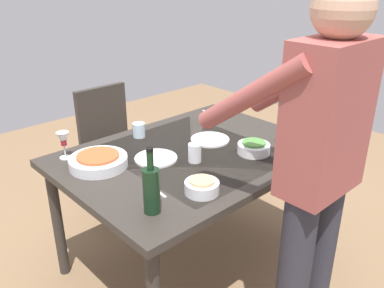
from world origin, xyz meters
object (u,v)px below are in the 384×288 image
object	(u,v)px
wine_bottle	(151,189)
water_cup_far_left	(139,130)
water_cup_near_right	(195,153)
dinner_plate_far	(210,140)
side_bowl_salad	(254,148)
wine_glass_left	(284,128)
dining_table	(192,164)
chair_near	(111,141)
serving_bowl_pasta	(98,161)
person_server	(316,169)
dinner_plate_near	(156,158)
wine_glass_right	(63,140)
water_cup_near_left	(291,127)
side_bowl_bread	(202,186)

from	to	relation	value
wine_bottle	water_cup_far_left	distance (m)	0.84
water_cup_near_right	water_cup_far_left	distance (m)	0.48
dinner_plate_far	side_bowl_salad	bearing A→B (deg)	99.98
wine_glass_left	water_cup_far_left	world-z (taller)	wine_glass_left
water_cup_far_left	dining_table	bearing A→B (deg)	102.08
chair_near	water_cup_near_right	bearing A→B (deg)	84.44
chair_near	wine_glass_left	xyz separation A→B (m)	(-0.43, 1.19, 0.33)
dining_table	serving_bowl_pasta	size ratio (longest dim) A/B	4.72
water_cup_far_left	serving_bowl_pasta	distance (m)	0.44
person_server	dinner_plate_near	world-z (taller)	person_server
chair_near	dinner_plate_near	xyz separation A→B (m)	(0.23, 0.84, 0.23)
wine_glass_right	water_cup_near_left	distance (m)	1.34
wine_glass_left	dinner_plate_far	distance (m)	0.43
water_cup_near_right	dinner_plate_near	distance (m)	0.21
water_cup_near_left	water_cup_far_left	xyz separation A→B (m)	(0.71, -0.61, -0.00)
water_cup_near_left	serving_bowl_pasta	xyz separation A→B (m)	(1.10, -0.42, -0.01)
chair_near	water_cup_near_right	distance (m)	1.04
wine_glass_right	side_bowl_bread	distance (m)	0.82
wine_glass_right	water_cup_far_left	xyz separation A→B (m)	(-0.47, 0.03, -0.06)
side_bowl_salad	dinner_plate_far	world-z (taller)	side_bowl_salad
serving_bowl_pasta	dinner_plate_near	distance (m)	0.30
dinner_plate_near	dining_table	bearing A→B (deg)	162.16
side_bowl_salad	side_bowl_bread	xyz separation A→B (m)	(0.51, 0.11, 0.00)
wine_bottle	dinner_plate_near	bearing A→B (deg)	-129.95
dining_table	wine_glass_left	size ratio (longest dim) A/B	9.37
dining_table	side_bowl_salad	xyz separation A→B (m)	(-0.24, 0.24, 0.11)
water_cup_near_right	side_bowl_salad	xyz separation A→B (m)	(-0.31, 0.15, -0.02)
water_cup_near_right	wine_glass_left	bearing A→B (deg)	160.17
water_cup_near_left	water_cup_far_left	bearing A→B (deg)	-40.61
dining_table	wine_bottle	bearing A→B (deg)	31.45
dining_table	water_cup_far_left	xyz separation A→B (m)	(0.08, -0.38, 0.12)
water_cup_near_left	water_cup_near_right	size ratio (longest dim) A/B	0.93
wine_bottle	dinner_plate_far	distance (m)	0.82
wine_glass_right	water_cup_near_left	world-z (taller)	wine_glass_right
chair_near	side_bowl_bread	xyz separation A→B (m)	(0.30, 1.26, 0.26)
water_cup_near_right	side_bowl_bread	size ratio (longest dim) A/B	0.62
wine_glass_left	water_cup_near_right	xyz separation A→B (m)	(0.52, -0.19, -0.05)
chair_near	wine_glass_left	size ratio (longest dim) A/B	6.03
water_cup_near_left	serving_bowl_pasta	bearing A→B (deg)	-20.90
person_server	wine_bottle	xyz separation A→B (m)	(0.48, -0.46, -0.10)
wine_bottle	dinner_plate_far	xyz separation A→B (m)	(-0.72, -0.37, -0.10)
dining_table	dinner_plate_far	size ratio (longest dim) A/B	6.15
dining_table	wine_glass_left	world-z (taller)	wine_glass_left
side_bowl_bread	dinner_plate_far	distance (m)	0.61
water_cup_far_left	wine_bottle	bearing A→B (deg)	57.68
dining_table	chair_near	size ratio (longest dim) A/B	1.55
chair_near	wine_glass_right	size ratio (longest dim) A/B	6.03
water_cup_far_left	wine_glass_left	bearing A→B (deg)	128.80
person_server	side_bowl_bread	size ratio (longest dim) A/B	10.56
water_cup_far_left	serving_bowl_pasta	size ratio (longest dim) A/B	0.29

